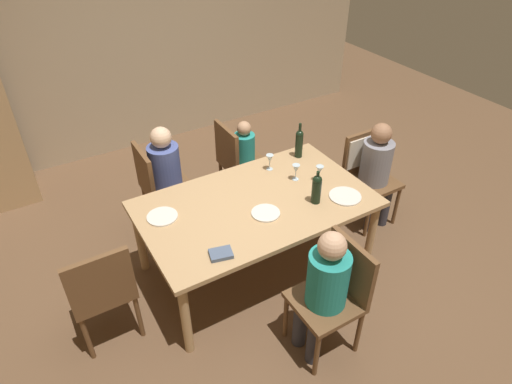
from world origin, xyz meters
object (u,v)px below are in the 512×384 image
Objects in this scene: chair_right_end at (366,165)px; wine_bottle_tall_green at (317,188)px; chair_far_right at (237,159)px; wine_glass_centre at (296,169)px; wine_bottle_dark_red at (299,143)px; person_man_bearded at (168,171)px; person_woman_host at (324,286)px; chair_near at (335,290)px; person_child_small at (246,154)px; dinner_plate_guest_right at (345,196)px; chair_far_left at (158,183)px; person_man_guest at (377,168)px; wine_glass_near_right at (270,159)px; wine_glass_near_left at (320,170)px; chair_left_end at (101,289)px; dining_table at (256,209)px; dinner_plate_guest_left at (266,213)px; dinner_plate_host at (162,217)px.

wine_bottle_tall_green is at bearing 22.21° from chair_right_end.
chair_far_right reaches higher than wine_glass_centre.
wine_glass_centre is at bearing -128.95° from wine_bottle_dark_red.
person_man_bearded is 1.26m from wine_bottle_dark_red.
person_woman_host is (-0.36, -1.89, 0.10)m from chair_far_right.
person_child_small is at bearing -10.83° from chair_near.
wine_bottle_tall_green is at bearing 3.85° from chair_far_right.
chair_far_right is at bearing 104.73° from dinner_plate_guest_right.
chair_far_left and chair_right_end have the same top height.
chair_near is 1.54m from person_man_guest.
person_woman_host reaches higher than chair_far_right.
wine_bottle_tall_green is at bearing -1.49° from person_child_small.
person_woman_host is at bearing -122.38° from wine_bottle_tall_green.
wine_bottle_tall_green is at bearing -32.38° from person_woman_host.
person_man_guest is at bearing -21.77° from wine_glass_near_right.
person_child_small is at bearing 90.00° from person_man_bearded.
wine_bottle_dark_red reaches higher than wine_glass_near_right.
person_man_guest is 0.72m from wine_glass_near_left.
chair_far_right is 1.96m from chair_left_end.
person_child_small is 1.30m from dinner_plate_guest_right.
person_child_small is (0.85, 0.00, -0.08)m from person_man_bearded.
person_child_small is at bearing -47.96° from person_man_guest.
person_man_guest reaches higher than chair_near.
dining_table is 1.33m from chair_left_end.
chair_far_right is at bearing -90.00° from person_child_small.
wine_glass_centre is 1.00× the size of wine_glass_near_right.
dinner_plate_guest_right is at bearing -12.23° from dinner_plate_guest_left.
dinner_plate_host is 0.90× the size of dinner_plate_guest_right.
chair_far_left is 0.85m from chair_far_right.
person_man_bearded is 0.85m from person_child_small.
wine_bottle_tall_green is 1.97× the size of wine_glass_near_left.
person_woman_host reaches higher than chair_far_left.
chair_far_right is 1.05m from wine_glass_near_left.
wine_glass_centre is (-0.25, -0.30, -0.04)m from wine_bottle_dark_red.
chair_left_end reaches higher than dinner_plate_guest_left.
dining_table is 1.73× the size of person_man_guest.
person_man_bearded reaches higher than dinner_plate_guest_right.
wine_bottle_tall_green is 1.97× the size of wine_glass_near_right.
chair_right_end is at bearing -90.00° from person_man_guest.
dinner_plate_guest_left is (-0.37, -0.53, -0.10)m from wine_glass_near_right.
person_man_guest is (1.72, -0.97, -0.00)m from person_man_bearded.
dinner_plate_guest_left is (-0.46, -1.12, 0.18)m from person_child_small.
person_child_small is 3.88× the size of dinner_plate_host.
chair_right_end and chair_far_right have the same top height.
chair_right_end is 1.02m from wine_glass_near_right.
person_man_guest is at bearing -55.73° from person_woman_host.
wine_glass_near_left is (1.03, -0.96, 0.20)m from person_man_bearded.
wine_glass_near_right is (0.76, -0.58, 0.20)m from person_man_bearded.
chair_far_left is 1.09m from wine_glass_near_right.
person_child_small is 0.68m from wine_bottle_dark_red.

